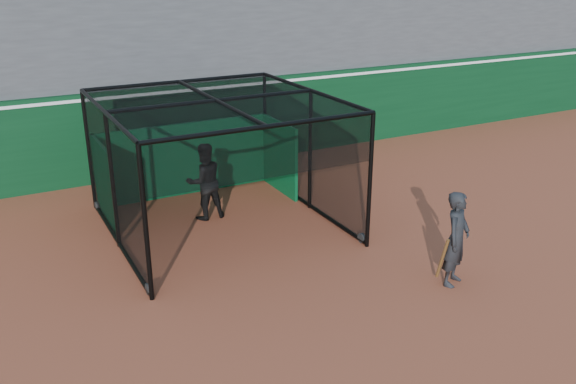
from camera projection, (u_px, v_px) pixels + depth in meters
name	position (u px, v px, depth m)	size (l,w,h in m)	color
ground	(338.00, 298.00, 11.10)	(120.00, 120.00, 0.00)	brown
outfield_wall	(183.00, 126.00, 17.67)	(50.00, 0.50, 2.50)	#093418
grandstand	(139.00, 4.00, 19.66)	(50.00, 7.85, 8.95)	#4C4C4F
batting_cage	(219.00, 165.00, 13.66)	(4.81, 5.09, 2.94)	black
batter	(205.00, 181.00, 14.28)	(0.90, 0.70, 1.85)	black
on_deck_player	(456.00, 239.00, 11.32)	(0.80, 0.71, 1.85)	black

